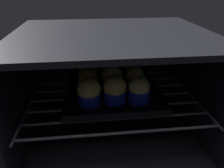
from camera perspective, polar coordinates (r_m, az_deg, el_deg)
The scene contains 12 objects.
oven_cavity at distance 75.26cm, azimuth -0.20°, elevation 0.38°, with size 59.00×47.00×37.00cm.
oven_rack at distance 73.11cm, azimuth 0.17°, elevation -3.46°, with size 54.80×42.00×0.80cm.
baking_tray at distance 74.26cm, azimuth 0.00°, elevation -2.01°, with size 31.19×31.19×2.20cm.
muffin_row0_col0 at distance 64.60cm, azimuth -6.09°, elevation -2.20°, with size 7.07×7.07×8.57cm.
muffin_row0_col1 at distance 65.62cm, azimuth 0.97°, elevation -1.51°, with size 7.05×7.05×8.93cm.
muffin_row0_col2 at distance 66.32cm, azimuth 7.19°, elevation -1.60°, with size 6.61×6.61×8.79cm.
muffin_row1_col0 at distance 72.20cm, azimuth -6.26°, elevation 0.82°, with size 6.83×6.83×8.52cm.
muffin_row1_col1 at distance 72.35cm, azimuth 0.31°, elevation 1.43°, with size 7.27×7.27×8.83cm.
muffin_row1_col2 at distance 73.72cm, azimuth 5.93°, elevation 1.42°, with size 6.61×6.61×8.29cm.
muffin_row2_col0 at distance 79.12cm, azimuth -6.26°, elevation 3.26°, with size 7.27×7.27×8.48cm.
muffin_row2_col1 at distance 79.46cm, azimuth -0.80°, elevation 3.60°, with size 6.99×6.99×9.12cm.
muffin_row2_col2 at distance 80.58cm, azimuth 5.12°, elevation 3.42°, with size 6.61×6.61×7.73cm.
Camera 1 is at (-7.38, -41.08, 49.82)cm, focal length 34.61 mm.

